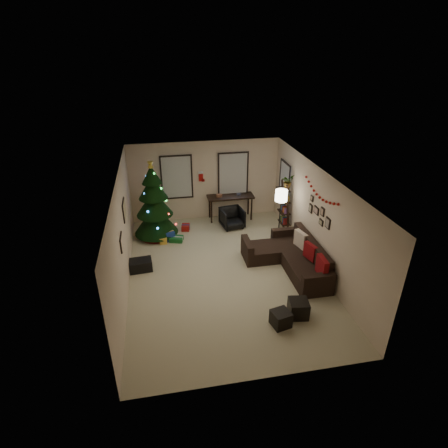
{
  "coord_description": "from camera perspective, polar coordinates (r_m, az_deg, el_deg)",
  "views": [
    {
      "loc": [
        -1.5,
        -7.94,
        5.55
      ],
      "look_at": [
        0.1,
        0.6,
        1.15
      ],
      "focal_mm": 28.99,
      "sensor_mm": 36.0,
      "label": 1
    }
  ],
  "objects": [
    {
      "name": "floor",
      "position": [
        9.8,
        0.07,
        -7.63
      ],
      "size": [
        7.0,
        7.0,
        0.0
      ],
      "primitive_type": "plane",
      "color": "#C5BB95",
      "rests_on": "ground"
    },
    {
      "name": "ceiling",
      "position": [
        8.57,
        0.08,
        7.43
      ],
      "size": [
        7.0,
        7.0,
        0.0
      ],
      "primitive_type": "plane",
      "rotation": [
        3.14,
        0.0,
        0.0
      ],
      "color": "white",
      "rests_on": "floor"
    },
    {
      "name": "wall_back",
      "position": [
        12.28,
        -2.98,
        6.82
      ],
      "size": [
        5.0,
        0.0,
        5.0
      ],
      "primitive_type": "plane",
      "rotation": [
        1.57,
        0.0,
        0.0
      ],
      "color": "beige",
      "rests_on": "floor"
    },
    {
      "name": "wall_front",
      "position": [
        6.29,
        6.22,
        -15.21
      ],
      "size": [
        5.0,
        0.0,
        5.0
      ],
      "primitive_type": "plane",
      "rotation": [
        -1.57,
        0.0,
        0.0
      ],
      "color": "beige",
      "rests_on": "floor"
    },
    {
      "name": "wall_left",
      "position": [
        9.04,
        -15.71,
        -1.93
      ],
      "size": [
        0.0,
        7.0,
        7.0
      ],
      "primitive_type": "plane",
      "rotation": [
        1.57,
        0.0,
        1.57
      ],
      "color": "beige",
      "rests_on": "floor"
    },
    {
      "name": "wall_right",
      "position": [
        9.83,
        14.55,
        0.65
      ],
      "size": [
        0.0,
        7.0,
        7.0
      ],
      "primitive_type": "plane",
      "rotation": [
        1.57,
        0.0,
        -1.57
      ],
      "color": "beige",
      "rests_on": "floor"
    },
    {
      "name": "window_back_left",
      "position": [
        12.1,
        -7.48,
        7.33
      ],
      "size": [
        1.05,
        0.06,
        1.5
      ],
      "color": "#728CB2",
      "rests_on": "wall_back"
    },
    {
      "name": "window_back_right",
      "position": [
        12.34,
        1.43,
        7.93
      ],
      "size": [
        1.05,
        0.06,
        1.5
      ],
      "color": "#728CB2",
      "rests_on": "wall_back"
    },
    {
      "name": "window_right_wall",
      "position": [
        11.92,
        9.57,
        6.63
      ],
      "size": [
        0.06,
        0.9,
        1.3
      ],
      "color": "#728CB2",
      "rests_on": "wall_right"
    },
    {
      "name": "christmas_tree",
      "position": [
        11.31,
        -10.94,
        2.87
      ],
      "size": [
        1.36,
        1.36,
        2.53
      ],
      "rotation": [
        0.0,
        0.0,
        -0.28
      ],
      "color": "black",
      "rests_on": "floor"
    },
    {
      "name": "presents",
      "position": [
        11.51,
        -9.32,
        -1.7
      ],
      "size": [
        1.5,
        1.01,
        0.3
      ],
      "rotation": [
        0.0,
        0.0,
        -0.34
      ],
      "color": "gold",
      "rests_on": "floor"
    },
    {
      "name": "sofa",
      "position": [
        10.09,
        10.55,
        -5.18
      ],
      "size": [
        1.79,
        2.6,
        0.85
      ],
      "color": "black",
      "rests_on": "floor"
    },
    {
      "name": "pillow_red_a",
      "position": [
        9.18,
        15.2,
        -6.53
      ],
      "size": [
        0.15,
        0.49,
        0.49
      ],
      "primitive_type": "cube",
      "rotation": [
        0.0,
        0.0,
        -0.03
      ],
      "color": "maroon",
      "rests_on": "sofa"
    },
    {
      "name": "pillow_red_b",
      "position": [
        9.74,
        13.45,
        -4.25
      ],
      "size": [
        0.23,
        0.44,
        0.43
      ],
      "primitive_type": "cube",
      "rotation": [
        0.0,
        0.0,
        0.28
      ],
      "color": "maroon",
      "rests_on": "sofa"
    },
    {
      "name": "pillow_cream",
      "position": [
        10.27,
        11.99,
        -2.4
      ],
      "size": [
        0.24,
        0.48,
        0.46
      ],
      "primitive_type": "cube",
      "rotation": [
        0.0,
        0.0,
        0.25
      ],
      "color": "beige",
      "rests_on": "sofa"
    },
    {
      "name": "ottoman_near",
      "position": [
        8.19,
        8.95,
        -14.53
      ],
      "size": [
        0.45,
        0.45,
        0.36
      ],
      "primitive_type": "cube",
      "rotation": [
        0.0,
        0.0,
        0.23
      ],
      "color": "black",
      "rests_on": "floor"
    },
    {
      "name": "ottoman_far",
      "position": [
        8.48,
        11.64,
        -12.91
      ],
      "size": [
        0.48,
        0.48,
        0.4
      ],
      "primitive_type": "cube",
      "rotation": [
        0.0,
        0.0,
        -0.14
      ],
      "color": "black",
      "rests_on": "floor"
    },
    {
      "name": "desk",
      "position": [
        12.37,
        1.02,
        4.03
      ],
      "size": [
        1.58,
        0.56,
        0.85
      ],
      "color": "black",
      "rests_on": "floor"
    },
    {
      "name": "desk_chair",
      "position": [
        11.94,
        1.29,
        0.96
      ],
      "size": [
        0.74,
        0.7,
        0.67
      ],
      "primitive_type": "imported",
      "rotation": [
        0.0,
        0.0,
        0.16
      ],
      "color": "black",
      "rests_on": "floor"
    },
    {
      "name": "bookshelf",
      "position": [
        11.59,
        9.52,
        2.45
      ],
      "size": [
        0.3,
        0.51,
        1.72
      ],
      "color": "black",
      "rests_on": "floor"
    },
    {
      "name": "potted_plant",
      "position": [
        11.16,
        10.02,
        6.94
      ],
      "size": [
        0.61,
        0.59,
        0.52
      ],
      "primitive_type": "imported",
      "rotation": [
        0.0,
        0.0,
        0.57
      ],
      "color": "#4C4C4C",
      "rests_on": "bookshelf"
    },
    {
      "name": "floor_lamp",
      "position": [
        10.76,
        8.98,
        3.91
      ],
      "size": [
        0.36,
        0.36,
        1.69
      ],
      "rotation": [
        0.0,
        0.0,
        -0.13
      ],
      "color": "black",
      "rests_on": "floor"
    },
    {
      "name": "art_map",
      "position": [
        9.72,
        -15.48,
        2.14
      ],
      "size": [
        0.04,
        0.6,
        0.5
      ],
      "color": "black",
      "rests_on": "wall_left"
    },
    {
      "name": "art_abstract",
      "position": [
        8.55,
        -15.87,
        -2.78
      ],
      "size": [
        0.04,
        0.45,
        0.35
      ],
      "color": "black",
      "rests_on": "wall_left"
    },
    {
      "name": "gallery",
      "position": [
        9.67,
        14.76,
        1.63
      ],
      "size": [
        0.03,
        1.25,
        0.54
      ],
      "color": "black",
      "rests_on": "wall_right"
    },
    {
      "name": "garland",
      "position": [
        9.46,
        14.93,
        4.73
      ],
      "size": [
        0.08,
        1.9,
        0.3
      ],
      "primitive_type": null,
      "color": "#A5140C",
      "rests_on": "wall_right"
    },
    {
      "name": "stocking_left",
      "position": [
        12.15,
        -3.63,
        7.53
      ],
      "size": [
        0.2,
        0.05,
        0.36
      ],
      "color": "#990F0C",
      "rests_on": "wall_back"
    },
    {
      "name": "stocking_right",
      "position": [
        12.29,
        -2.16,
        7.85
      ],
      "size": [
        0.2,
        0.05,
        0.36
      ],
      "color": "#990F0C",
      "rests_on": "wall_back"
    },
    {
      "name": "storage_bin",
      "position": [
        10.07,
        -13.02,
        -6.33
      ],
      "size": [
        0.64,
        0.46,
        0.3
      ],
      "primitive_type": "cube",
      "rotation": [
        0.0,
        0.0,
        0.09
      ],
      "color": "black",
      "rests_on": "floor"
    }
  ]
}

